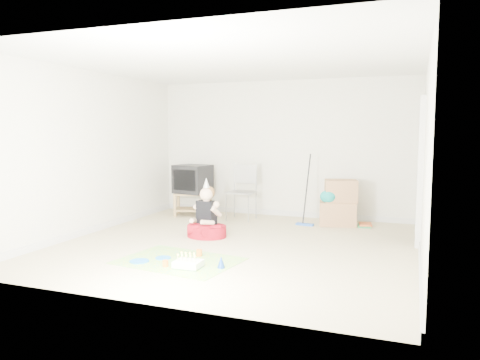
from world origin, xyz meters
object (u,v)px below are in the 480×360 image
(seated_woman, at_px, (207,224))
(birthday_cake, at_px, (188,264))
(tv_stand, at_px, (193,202))
(cardboard_boxes, at_px, (338,203))
(folding_chair, at_px, (241,192))
(crt_tv, at_px, (193,179))

(seated_woman, relative_size, birthday_cake, 2.85)
(tv_stand, height_order, cardboard_boxes, cardboard_boxes)
(seated_woman, xyz_separation_m, birthday_cake, (0.49, -1.61, -0.16))
(folding_chair, xyz_separation_m, cardboard_boxes, (1.76, 0.14, -0.13))
(folding_chair, relative_size, birthday_cake, 3.26)
(crt_tv, bearing_deg, folding_chair, 6.75)
(tv_stand, height_order, birthday_cake, tv_stand)
(cardboard_boxes, height_order, seated_woman, seated_woman)
(seated_woman, bearing_deg, cardboard_boxes, 42.90)
(crt_tv, xyz_separation_m, birthday_cake, (1.51, -3.21, -0.67))
(tv_stand, relative_size, seated_woman, 0.87)
(cardboard_boxes, bearing_deg, tv_stand, -178.89)
(crt_tv, distance_m, seated_woman, 1.96)
(cardboard_boxes, bearing_deg, crt_tv, -178.89)
(crt_tv, distance_m, cardboard_boxes, 2.82)
(folding_chair, relative_size, seated_woman, 1.14)
(cardboard_boxes, distance_m, birthday_cake, 3.52)
(folding_chair, bearing_deg, tv_stand, 175.26)
(birthday_cake, bearing_deg, cardboard_boxes, 68.49)
(tv_stand, height_order, crt_tv, crt_tv)
(cardboard_boxes, relative_size, seated_woman, 0.86)
(folding_chair, relative_size, cardboard_boxes, 1.34)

